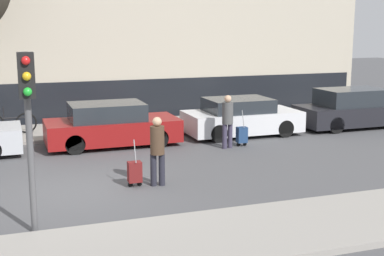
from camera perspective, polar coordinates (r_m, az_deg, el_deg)
name	(u,v)px	position (r m, az deg, el deg)	size (l,w,h in m)	color
ground_plane	(81,191)	(12.79, -11.75, -6.61)	(80.00, 80.00, 0.00)	#4C4C4F
sidewalk_near	(112,252)	(9.29, -8.48, -12.97)	(28.00, 2.50, 0.12)	gray
sidewalk_far	(53,132)	(19.54, -14.60, -0.45)	(28.00, 3.00, 0.12)	gray
parked_car_1	(111,126)	(17.21, -8.64, 0.26)	(4.18, 1.86, 1.38)	maroon
parked_car_2	(241,118)	(18.72, 5.26, 1.12)	(3.98, 1.88, 1.30)	silver
parked_car_3	(354,109)	(21.01, 16.92, 1.92)	(4.48, 1.80, 1.46)	black
pedestrian_left	(157,147)	(12.73, -3.71, -2.04)	(0.35, 0.34, 1.68)	#23232D
trolley_left	(135,172)	(12.83, -6.13, -4.68)	(0.34, 0.29, 1.15)	maroon
pedestrian_right	(228,118)	(16.62, 3.82, 1.03)	(0.35, 0.34, 1.67)	#383347
trolley_right	(242,135)	(17.04, 5.34, -0.73)	(0.34, 0.29, 1.16)	navy
traffic_light	(28,106)	(9.85, -17.10, 2.24)	(0.28, 0.47, 3.35)	#515154
parked_bicycle	(10,123)	(19.27, -18.83, 0.46)	(1.77, 0.06, 0.96)	black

